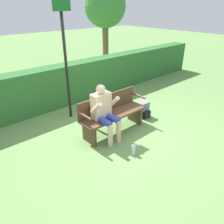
{
  "coord_description": "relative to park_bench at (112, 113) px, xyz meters",
  "views": [
    {
      "loc": [
        -3.01,
        -3.33,
        2.76
      ],
      "look_at": [
        -0.15,
        -0.1,
        0.6
      ],
      "focal_mm": 35.0,
      "sensor_mm": 36.0,
      "label": 1
    }
  ],
  "objects": [
    {
      "name": "park_bench",
      "position": [
        0.0,
        0.0,
        0.0
      ],
      "size": [
        1.67,
        0.49,
        0.89
      ],
      "color": "#513823",
      "rests_on": "ground"
    },
    {
      "name": "person_seated",
      "position": [
        -0.34,
        -0.12,
        0.24
      ],
      "size": [
        0.57,
        0.61,
        1.25
      ],
      "color": "beige",
      "rests_on": "ground"
    },
    {
      "name": "tree",
      "position": [
        3.87,
        4.85,
        2.14
      ],
      "size": [
        1.85,
        1.85,
        3.57
      ],
      "color": "brown",
      "rests_on": "ground"
    },
    {
      "name": "water_bottle",
      "position": [
        -0.3,
        -0.99,
        -0.35
      ],
      "size": [
        0.07,
        0.07,
        0.24
      ],
      "color": "silver",
      "rests_on": "ground"
    },
    {
      "name": "hedge_back",
      "position": [
        0.0,
        2.16,
        0.13
      ],
      "size": [
        12.0,
        0.53,
        1.18
      ],
      "color": "#2D662D",
      "rests_on": "ground"
    },
    {
      "name": "ground_plane",
      "position": [
        0.0,
        -0.06,
        -0.46
      ],
      "size": [
        40.0,
        40.0,
        0.0
      ],
      "primitive_type": "plane",
      "color": "#668E4C"
    },
    {
      "name": "signpost",
      "position": [
        -0.35,
        1.29,
        1.23
      ],
      "size": [
        0.44,
        0.09,
        2.94
      ],
      "color": "black",
      "rests_on": "ground"
    },
    {
      "name": "backpack",
      "position": [
        1.11,
        0.01,
        -0.27
      ],
      "size": [
        0.3,
        0.33,
        0.42
      ],
      "color": "slate",
      "rests_on": "ground"
    }
  ]
}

